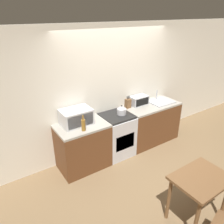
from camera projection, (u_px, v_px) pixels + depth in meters
ground_plane at (148, 170)px, 4.18m from camera, size 16.00×16.00×0.00m
wall_back at (114, 90)px, 4.51m from camera, size 10.00×0.06×2.60m
counter_left_run at (83, 146)px, 4.13m from camera, size 0.93×0.62×0.90m
counter_right_run at (150, 123)px, 4.99m from camera, size 1.29×0.62×0.90m
stove_range at (116, 135)px, 4.51m from camera, size 0.61×0.62×0.90m
kettle at (122, 110)px, 4.33m from camera, size 0.18×0.18×0.20m
microwave at (76, 117)px, 3.92m from camera, size 0.54×0.39×0.29m
bottle at (83, 125)px, 3.72m from camera, size 0.07×0.07×0.28m
knife_block at (128, 103)px, 4.61m from camera, size 0.11×0.10×0.27m
toaster_oven at (139, 100)px, 4.77m from camera, size 0.40×0.24×0.20m
sink_basin at (161, 101)px, 4.95m from camera, size 0.54×0.43×0.24m
dining_table at (200, 185)px, 2.96m from camera, size 0.76×0.57×0.76m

